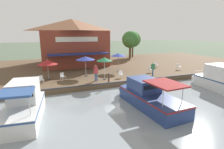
# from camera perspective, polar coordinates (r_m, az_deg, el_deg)

# --- Properties ---
(ground_plane) EXTENTS (220.00, 220.00, 0.00)m
(ground_plane) POSITION_cam_1_polar(r_m,az_deg,el_deg) (18.82, 1.39, -4.48)
(ground_plane) COLOR #4C5B47
(quay_deck) EXTENTS (22.00, 56.00, 0.60)m
(quay_deck) POSITION_cam_1_polar(r_m,az_deg,el_deg) (28.92, -6.89, 2.36)
(quay_deck) COLOR brown
(quay_deck) RESTS_ON ground
(quay_edge_fender) EXTENTS (0.20, 50.40, 0.10)m
(quay_edge_fender) POSITION_cam_1_polar(r_m,az_deg,el_deg) (18.72, 1.29, -2.50)
(quay_edge_fender) COLOR #2D2D33
(quay_edge_fender) RESTS_ON quay_deck
(waterfront_restaurant) EXTENTS (11.61, 10.57, 7.48)m
(waterfront_restaurant) POSITION_cam_1_polar(r_m,az_deg,el_deg) (30.80, -12.75, 10.49)
(waterfront_restaurant) COLOR brown
(waterfront_restaurant) RESTS_ON quay_deck
(patio_umbrella_near_quay_edge) EXTENTS (2.29, 2.29, 2.48)m
(patio_umbrella_near_quay_edge) POSITION_cam_1_polar(r_m,az_deg,el_deg) (21.37, -8.66, 5.32)
(patio_umbrella_near_quay_edge) COLOR #B7B7B7
(patio_umbrella_near_quay_edge) RESTS_ON quay_deck
(patio_umbrella_back_row) EXTENTS (2.19, 2.19, 2.30)m
(patio_umbrella_back_row) POSITION_cam_1_polar(r_m,az_deg,el_deg) (20.92, -20.36, 3.81)
(patio_umbrella_back_row) COLOR #B7B7B7
(patio_umbrella_back_row) RESTS_ON quay_deck
(patio_umbrella_mid_patio_right) EXTENTS (2.16, 2.16, 2.53)m
(patio_umbrella_mid_patio_right) POSITION_cam_1_polar(r_m,az_deg,el_deg) (24.02, 2.11, 6.48)
(patio_umbrella_mid_patio_right) COLOR #B7B7B7
(patio_umbrella_mid_patio_right) RESTS_ON quay_deck
(patio_umbrella_mid_patio_left) EXTENTS (1.78, 1.78, 2.57)m
(patio_umbrella_mid_patio_left) POSITION_cam_1_polar(r_m,az_deg,el_deg) (19.50, -2.51, 4.97)
(patio_umbrella_mid_patio_left) COLOR #B7B7B7
(patio_umbrella_mid_patio_left) RESTS_ON quay_deck
(cafe_chair_under_first_umbrella) EXTENTS (0.44, 0.44, 0.85)m
(cafe_chair_under_first_umbrella) POSITION_cam_1_polar(r_m,az_deg,el_deg) (27.02, 20.96, 2.47)
(cafe_chair_under_first_umbrella) COLOR white
(cafe_chair_under_first_umbrella) RESTS_ON quay_deck
(cafe_chair_far_corner_seat) EXTENTS (0.58, 0.58, 0.85)m
(cafe_chair_far_corner_seat) POSITION_cam_1_polar(r_m,az_deg,el_deg) (20.59, 2.81, 0.18)
(cafe_chair_far_corner_seat) COLOR white
(cafe_chair_far_corner_seat) RESTS_ON quay_deck
(cafe_chair_back_row_seat) EXTENTS (0.59, 0.59, 0.85)m
(cafe_chair_back_row_seat) POSITION_cam_1_polar(r_m,az_deg,el_deg) (20.40, -15.83, -0.45)
(cafe_chair_back_row_seat) COLOR white
(cafe_chair_back_row_seat) RESTS_ON quay_deck
(cafe_chair_mid_patio) EXTENTS (0.51, 0.51, 0.85)m
(cafe_chair_mid_patio) POSITION_cam_1_polar(r_m,az_deg,el_deg) (27.86, 14.23, 3.25)
(cafe_chair_mid_patio) COLOR white
(cafe_chair_mid_patio) RESTS_ON quay_deck
(cafe_chair_beside_entrance) EXTENTS (0.54, 0.54, 0.85)m
(cafe_chair_beside_entrance) POSITION_cam_1_polar(r_m,az_deg,el_deg) (19.67, -22.16, -1.44)
(cafe_chair_beside_entrance) COLOR white
(cafe_chair_beside_entrance) RESTS_ON quay_deck
(cafe_chair_facing_river) EXTENTS (0.45, 0.45, 0.85)m
(cafe_chair_facing_river) POSITION_cam_1_polar(r_m,az_deg,el_deg) (24.04, 12.47, 1.79)
(cafe_chair_facing_river) COLOR white
(cafe_chair_facing_river) RESTS_ON quay_deck
(person_near_entrance) EXTENTS (0.49, 0.49, 1.74)m
(person_near_entrance) POSITION_cam_1_polar(r_m,az_deg,el_deg) (21.99, 13.26, 2.34)
(person_near_entrance) COLOR #2D5193
(person_near_entrance) RESTS_ON quay_deck
(person_at_quay_edge) EXTENTS (0.50, 0.50, 1.79)m
(person_at_quay_edge) POSITION_cam_1_polar(r_m,az_deg,el_deg) (19.28, -5.27, 1.22)
(person_at_quay_edge) COLOR #2D5193
(person_at_quay_edge) RESTS_ON quay_deck
(motorboat_fourth_along) EXTENTS (7.41, 2.82, 2.36)m
(motorboat_fourth_along) POSITION_cam_1_polar(r_m,az_deg,el_deg) (14.62, 10.98, -6.56)
(motorboat_fourth_along) COLOR navy
(motorboat_fourth_along) RESTS_ON river_water
(motorboat_second_along) EXTENTS (8.26, 3.19, 2.54)m
(motorboat_second_along) POSITION_cam_1_polar(r_m,az_deg,el_deg) (21.04, 32.84, -2.00)
(motorboat_second_along) COLOR white
(motorboat_second_along) RESTS_ON river_water
(motorboat_outer_channel) EXTENTS (6.20, 2.77, 2.46)m
(motorboat_outer_channel) POSITION_cam_1_polar(r_m,az_deg,el_deg) (13.68, -26.60, -8.55)
(motorboat_outer_channel) COLOR silver
(motorboat_outer_channel) RESTS_ON river_water
(mooring_post) EXTENTS (0.22, 0.22, 1.02)m
(mooring_post) POSITION_cam_1_polar(r_m,az_deg,el_deg) (18.57, -1.09, -1.13)
(mooring_post) COLOR #473323
(mooring_post) RESTS_ON quay_deck
(tree_behind_restaurant) EXTENTS (3.62, 3.45, 5.62)m
(tree_behind_restaurant) POSITION_cam_1_polar(r_m,az_deg,el_deg) (36.57, 5.93, 11.11)
(tree_behind_restaurant) COLOR brown
(tree_behind_restaurant) RESTS_ON quay_deck
(tree_upstream_bank) EXTENTS (3.58, 3.41, 5.58)m
(tree_upstream_bank) POSITION_cam_1_polar(r_m,az_deg,el_deg) (38.89, 6.78, 11.20)
(tree_upstream_bank) COLOR brown
(tree_upstream_bank) RESTS_ON quay_deck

